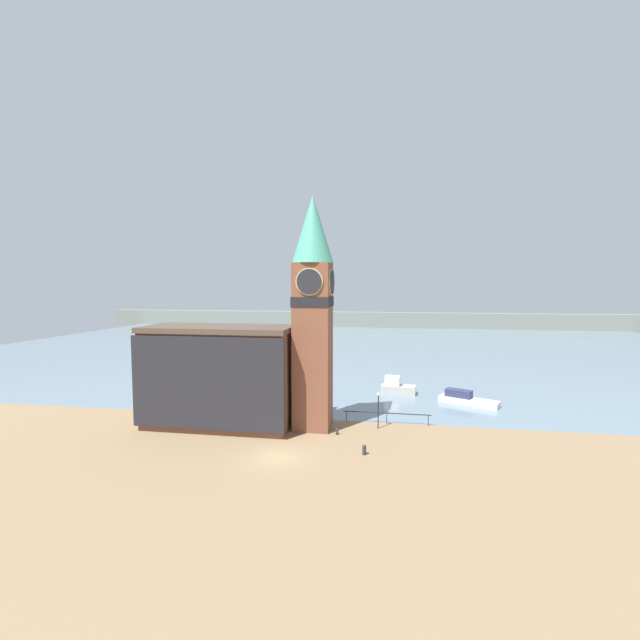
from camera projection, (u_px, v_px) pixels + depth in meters
name	position (u px, v px, depth m)	size (l,w,h in m)	color
ground_plane	(277.00, 458.00, 33.62)	(160.00, 160.00, 0.00)	#846B4C
water	(354.00, 343.00, 102.55)	(160.00, 120.00, 0.00)	slate
far_shoreline	(364.00, 320.00, 141.70)	(180.00, 3.00, 5.00)	gray
pier_railing	(387.00, 414.00, 41.85)	(8.52, 0.08, 1.09)	#232328
clock_tower	(313.00, 306.00, 39.90)	(3.88, 3.88, 21.79)	brown
pier_building	(219.00, 376.00, 41.12)	(14.36, 6.31, 9.66)	brown
boat_near	(397.00, 387.00, 53.71)	(4.39, 2.29, 2.19)	#B7B2A8
boat_far	(466.00, 399.00, 49.12)	(6.72, 4.62, 1.50)	silver
mooring_bollard_near	(364.00, 449.00, 34.17)	(0.32, 0.32, 0.83)	#2D2D33
mooring_bollard_far	(337.00, 431.00, 38.79)	(0.25, 0.25, 0.59)	#2D2D33
lamp_post	(378.00, 403.00, 40.31)	(0.32, 0.32, 3.46)	black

